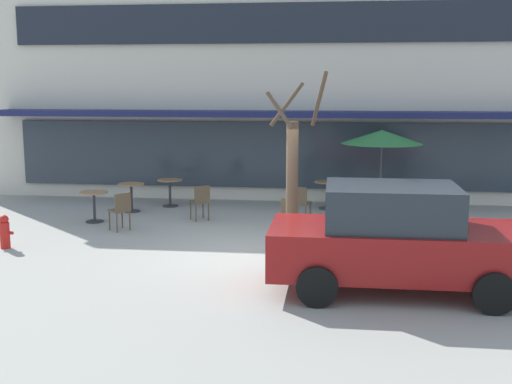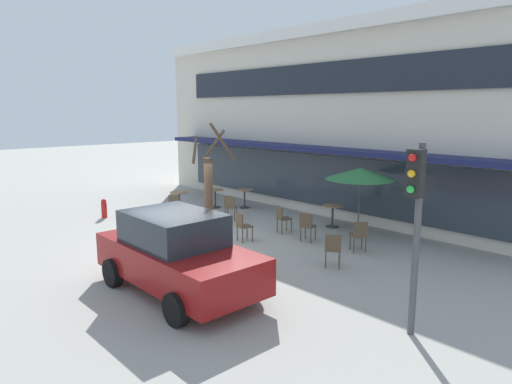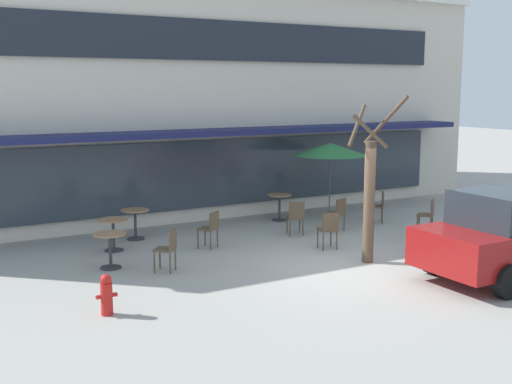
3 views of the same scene
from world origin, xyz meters
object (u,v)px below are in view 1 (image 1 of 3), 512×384
Objects in this scene: cafe_table_near_wall at (170,188)px; cafe_chair_3 at (121,208)px; street_tree at (293,177)px; fire_hydrant at (5,232)px; patio_umbrella_green_folded at (382,137)px; cafe_chair_0 at (201,200)px; cafe_chair_4 at (350,204)px; cafe_chair_5 at (301,201)px; cafe_table_streetside at (94,202)px; cafe_chair_2 at (291,214)px; parked_sedan at (397,239)px; cafe_table_mid_patio at (327,190)px; cafe_chair_1 at (443,216)px; cafe_chair_6 at (419,203)px; cafe_table_by_tree at (131,193)px.

cafe_chair_3 reaches higher than cafe_table_near_wall.
fire_hydrant is (-5.93, -0.42, -1.18)m from street_tree.
patio_umbrella_green_folded is 2.47× the size of cafe_chair_0.
cafe_chair_4 is 1.00× the size of cafe_chair_5.
cafe_table_streetside is at bearing 71.64° from fire_hydrant.
cafe_chair_0 is at bearing 10.93° from cafe_table_streetside.
cafe_table_streetside is at bearing 168.80° from cafe_chair_2.
parked_sedan is at bearing -50.90° from street_tree.
cafe_table_near_wall reaches higher than fire_hydrant.
cafe_chair_0 is at bearing 39.64° from cafe_chair_3.
street_tree reaches higher than cafe_chair_2.
cafe_chair_2 is (-0.75, -3.39, 0.01)m from cafe_table_mid_patio.
parked_sedan is at bearing -13.45° from fire_hydrant.
cafe_chair_5 is (5.05, 0.61, 0.01)m from cafe_table_streetside.
parked_sedan reaches higher than cafe_table_mid_patio.
cafe_chair_4 is at bearing 65.85° from street_tree.
cafe_chair_1 is 1.00× the size of cafe_chair_4.
patio_umbrella_green_folded is 0.61× the size of street_tree.
cafe_chair_1 is (5.66, -1.34, 0.00)m from cafe_chair_0.
cafe_chair_3 and cafe_chair_4 have the same top height.
cafe_chair_1 is 0.25× the size of street_tree.
parked_sedan is (4.32, -5.06, 0.35)m from cafe_chair_0.
cafe_table_near_wall is 4.35m from cafe_table_mid_patio.
cafe_table_near_wall is at bearing 65.77° from fire_hydrant.
cafe_chair_3 is at bearing 147.81° from parked_sedan.
patio_umbrella_green_folded is 6.85m from cafe_chair_3.
cafe_chair_3 is at bearing -166.46° from cafe_chair_4.
cafe_chair_0 is 2.48m from cafe_chair_5.
cafe_table_mid_patio is at bearing 77.55° from cafe_chair_2.
cafe_chair_3 is at bearing -160.52° from cafe_chair_5.
patio_umbrella_green_folded reaches higher than cafe_chair_6.
cafe_table_streetside is 2.85m from fire_hydrant.
cafe_chair_4 is 7.81m from fire_hydrant.
patio_umbrella_green_folded is (6.56, 0.52, 1.51)m from cafe_table_by_tree.
cafe_table_streetside is 5.62m from street_tree.
fire_hydrant is (-0.90, -2.70, -0.16)m from cafe_table_streetside.
cafe_chair_4 is (5.75, -0.94, 0.01)m from cafe_table_by_tree.
cafe_table_mid_patio is (4.35, 0.17, 0.00)m from cafe_table_near_wall.
cafe_chair_5 is at bearing 171.99° from cafe_chair_4.
cafe_chair_6 is at bearing 2.52° from cafe_chair_5.
cafe_chair_6 is at bearing 21.32° from fire_hydrant.
patio_umbrella_green_folded is at bearing 32.78° from cafe_chair_5.
street_tree reaches higher than cafe_chair_1.
cafe_table_mid_patio is 4.14m from cafe_chair_1.
cafe_chair_2 is at bearing -2.09° from cafe_chair_3.
cafe_chair_6 is at bearing 5.34° from cafe_table_streetside.
patio_umbrella_green_folded is 2.47× the size of cafe_chair_2.
fire_hydrant is at bearing -156.29° from cafe_chair_4.
cafe_chair_1 is 3.49m from cafe_chair_5.
cafe_table_streetside is 0.85× the size of cafe_chair_5.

